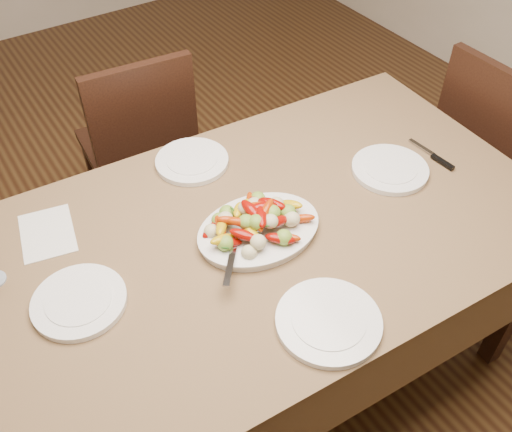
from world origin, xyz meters
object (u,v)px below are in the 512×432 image
object	(u,v)px
chair_far	(136,145)
chair_right	(499,156)
dining_table	(256,308)
plate_left	(79,302)
plate_far	(192,161)
plate_right	(390,169)
serving_platter	(259,231)
plate_near	(329,322)

from	to	relation	value
chair_far	chair_right	world-z (taller)	same
dining_table	chair_right	distance (m)	1.26
plate_left	plate_far	size ratio (longest dim) A/B	1.01
plate_left	plate_right	world-z (taller)	same
serving_platter	plate_near	distance (m)	0.36
chair_right	plate_far	bearing A→B (deg)	74.80
plate_left	plate_right	size ratio (longest dim) A/B	0.99
chair_right	serving_platter	distance (m)	1.29
chair_right	plate_left	size ratio (longest dim) A/B	3.82
chair_far	chair_right	xyz separation A→B (m)	(1.25, -0.91, 0.00)
plate_right	plate_near	size ratio (longest dim) A/B	0.92
chair_right	plate_near	distance (m)	1.38
serving_platter	plate_right	bearing A→B (deg)	0.23
chair_right	serving_platter	bearing A→B (deg)	92.60
dining_table	plate_far	bearing A→B (deg)	90.79
plate_left	plate_far	bearing A→B (deg)	33.60
dining_table	plate_right	size ratio (longest dim) A/B	7.30
plate_left	plate_near	size ratio (longest dim) A/B	0.91
plate_left	plate_far	world-z (taller)	same
chair_far	serving_platter	bearing A→B (deg)	94.68
chair_far	plate_right	bearing A→B (deg)	123.22
plate_far	dining_table	bearing A→B (deg)	-89.21
dining_table	plate_near	bearing A→B (deg)	-94.17
dining_table	plate_right	xyz separation A→B (m)	(0.52, -0.01, 0.39)
chair_right	dining_table	bearing A→B (deg)	91.88
chair_far	plate_left	world-z (taller)	chair_far
plate_far	plate_near	size ratio (longest dim) A/B	0.90
plate_far	plate_near	xyz separation A→B (m)	(-0.02, -0.76, 0.00)
plate_right	plate_far	distance (m)	0.66
serving_platter	plate_near	xyz separation A→B (m)	(-0.03, -0.36, -0.00)
chair_far	plate_right	xyz separation A→B (m)	(0.52, -0.96, 0.29)
dining_table	chair_far	bearing A→B (deg)	89.72
dining_table	plate_left	distance (m)	0.66
chair_right	serving_platter	size ratio (longest dim) A/B	2.62
plate_right	plate_far	xyz separation A→B (m)	(-0.53, 0.40, 0.00)
dining_table	chair_far	distance (m)	0.95
plate_far	plate_left	bearing A→B (deg)	-146.40
dining_table	serving_platter	distance (m)	0.39
plate_right	plate_near	world-z (taller)	same
plate_far	plate_right	bearing A→B (deg)	-37.01
chair_far	plate_left	distance (m)	1.10
serving_platter	plate_near	size ratio (longest dim) A/B	1.33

